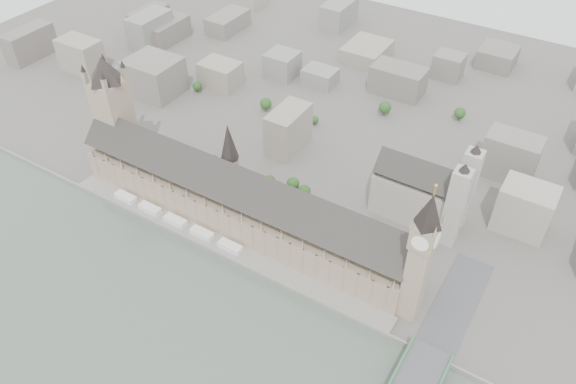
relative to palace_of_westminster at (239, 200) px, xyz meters
The scene contains 11 objects.
ground 30.06m from the palace_of_westminster, 90.00° to the right, with size 900.00×900.00×0.00m, color #595651.
embankment_wall 40.67m from the palace_of_westminster, 90.00° to the right, with size 600.00×1.50×3.00m, color slate.
river_terrace 34.80m from the palace_of_westminster, 90.00° to the right, with size 270.00×15.00×2.00m, color slate.
terrace_tents 51.60m from the palace_of_westminster, 146.28° to the right, with size 118.00×7.00×4.00m.
palace_of_westminster is the anchor object (origin of this frame).
elizabeth_tower 142.94m from the palace_of_westminster, ahead, with size 17.00×17.00×107.50m.
victoria_tower 126.41m from the palace_of_westminster, behind, with size 30.00×30.00×100.00m.
central_tower 37.14m from the palace_of_westminster, 147.79° to the left, with size 13.00×13.00×48.00m.
westminster_abbey 134.09m from the palace_of_westminster, 34.17° to the left, with size 68.00×36.00×64.00m.
city_skyline_inland 225.33m from the palace_of_westminster, 90.00° to the left, with size 720.00×360.00×38.00m, color gray, non-canonical shape.
park_trees 44.22m from the palace_of_westminster, 103.94° to the left, with size 110.00×30.00×15.00m, color #184117, non-canonical shape.
Camera 1 is at (187.85, -218.05, 292.82)m, focal length 35.00 mm.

